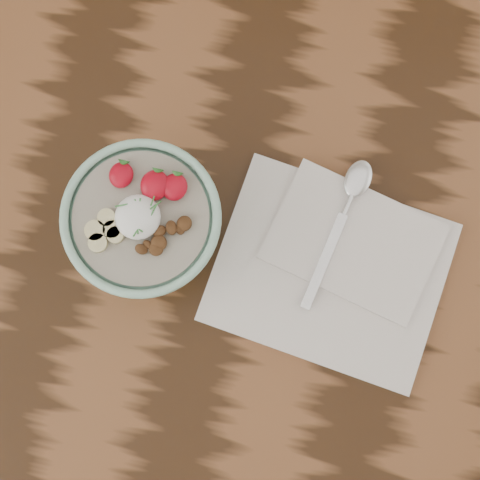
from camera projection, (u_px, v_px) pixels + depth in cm
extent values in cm
cube|color=black|center=(222.00, 240.00, 86.09)|extent=(160.00, 90.00, 4.00)
cylinder|color=#96CAB2|center=(151.00, 230.00, 83.66)|extent=(7.99, 7.99, 1.14)
torus|color=#96CAB2|center=(140.00, 218.00, 74.43)|extent=(18.17, 18.17, 1.05)
cylinder|color=#A19985|center=(141.00, 218.00, 74.99)|extent=(15.41, 15.41, 0.95)
ellipsoid|color=white|center=(138.00, 217.00, 73.53)|extent=(5.10, 5.10, 2.81)
ellipsoid|color=#AA0717|center=(121.00, 175.00, 74.41)|extent=(2.74, 3.01, 1.51)
cone|color=#286623|center=(123.00, 164.00, 74.27)|extent=(1.40, 1.03, 1.52)
ellipsoid|color=#AA0717|center=(155.00, 185.00, 74.12)|extent=(3.21, 3.53, 1.77)
cone|color=#286623|center=(157.00, 172.00, 74.01)|extent=(1.40, 1.03, 1.52)
ellipsoid|color=#AA0717|center=(175.00, 187.00, 74.19)|extent=(2.87, 3.16, 1.58)
cone|color=#286623|center=(177.00, 175.00, 74.06)|extent=(1.40, 1.03, 1.52)
cylinder|color=beige|center=(98.00, 243.00, 73.73)|extent=(2.13, 2.13, 0.70)
cylinder|color=beige|center=(107.00, 218.00, 74.11)|extent=(2.03, 2.03, 0.70)
cylinder|color=beige|center=(116.00, 235.00, 73.85)|extent=(1.91, 1.91, 0.70)
cylinder|color=beige|center=(95.00, 230.00, 73.92)|extent=(2.33, 2.33, 0.70)
cylinder|color=beige|center=(112.00, 230.00, 73.93)|extent=(2.01, 2.01, 0.70)
ellipsoid|color=#523018|center=(180.00, 229.00, 73.86)|extent=(1.54, 1.70, 0.82)
ellipsoid|color=#523018|center=(148.00, 245.00, 73.68)|extent=(1.49, 1.37, 0.83)
ellipsoid|color=#523018|center=(171.00, 228.00, 73.77)|extent=(1.83, 2.04, 1.32)
ellipsoid|color=#523018|center=(159.00, 243.00, 73.51)|extent=(2.41, 2.37, 0.93)
ellipsoid|color=#523018|center=(160.00, 231.00, 73.75)|extent=(1.98, 2.01, 0.82)
ellipsoid|color=#523018|center=(141.00, 249.00, 73.51)|extent=(1.71, 1.44, 0.95)
ellipsoid|color=#523018|center=(156.00, 249.00, 73.48)|extent=(1.90, 1.87, 1.00)
ellipsoid|color=#523018|center=(184.00, 223.00, 73.80)|extent=(1.91, 1.98, 0.90)
cylinder|color=#367C34|center=(138.00, 214.00, 72.55)|extent=(1.14, 1.16, 0.23)
cylinder|color=#367C34|center=(155.00, 206.00, 72.67)|extent=(1.26, 1.42, 0.24)
cylinder|color=#367C34|center=(154.00, 210.00, 72.61)|extent=(0.51, 1.43, 0.23)
cylinder|color=#367C34|center=(153.00, 201.00, 72.74)|extent=(0.32, 1.14, 0.22)
cylinder|color=#367C34|center=(140.00, 204.00, 72.70)|extent=(0.34, 1.27, 0.22)
cylinder|color=#367C34|center=(137.00, 229.00, 72.32)|extent=(0.56, 1.08, 0.22)
cylinder|color=#367C34|center=(137.00, 204.00, 72.70)|extent=(0.86, 1.03, 0.22)
cylinder|color=#367C34|center=(121.00, 205.00, 72.68)|extent=(1.37, 0.70, 0.23)
cylinder|color=#367C34|center=(134.00, 218.00, 72.48)|extent=(1.21, 0.38, 0.22)
cylinder|color=#367C34|center=(143.00, 209.00, 72.62)|extent=(0.95, 0.67, 0.21)
cylinder|color=#367C34|center=(137.00, 230.00, 72.30)|extent=(0.73, 1.59, 0.24)
cylinder|color=#367C34|center=(137.00, 228.00, 72.34)|extent=(1.46, 0.81, 0.23)
cylinder|color=#367C34|center=(143.00, 221.00, 72.45)|extent=(0.75, 1.28, 0.23)
cube|color=silver|center=(329.00, 272.00, 82.98)|extent=(30.22, 25.63, 1.06)
cube|color=silver|center=(354.00, 242.00, 82.64)|extent=(22.81, 18.08, 0.64)
cube|color=silver|center=(324.00, 261.00, 81.81)|extent=(3.56, 12.61, 0.38)
cylinder|color=silver|center=(348.00, 202.00, 82.61)|extent=(1.37, 3.37, 0.77)
ellipsoid|color=silver|center=(358.00, 179.00, 82.86)|extent=(4.24, 5.57, 1.04)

